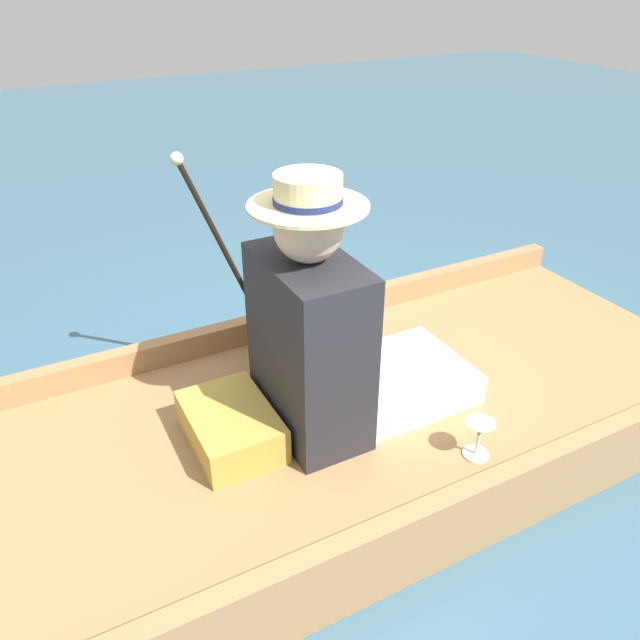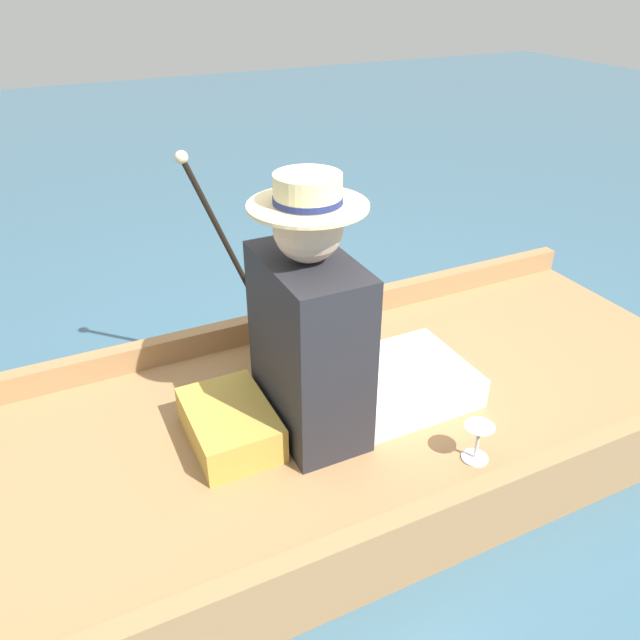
{
  "view_description": "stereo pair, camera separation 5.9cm",
  "coord_description": "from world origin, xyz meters",
  "px_view_note": "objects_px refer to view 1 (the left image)",
  "views": [
    {
      "loc": [
        1.47,
        -0.83,
        1.51
      ],
      "look_at": [
        0.01,
        -0.06,
        0.55
      ],
      "focal_mm": 35.0,
      "sensor_mm": 36.0,
      "label": 1
    },
    {
      "loc": [
        1.49,
        -0.78,
        1.51
      ],
      "look_at": [
        0.01,
        -0.06,
        0.55
      ],
      "focal_mm": 35.0,
      "sensor_mm": 36.0,
      "label": 2
    }
  ],
  "objects_px": {
    "wine_glass": "(479,431)",
    "teddy_bear": "(277,311)",
    "walking_cane": "(221,243)",
    "seated_person": "(330,339)"
  },
  "relations": [
    {
      "from": "walking_cane",
      "to": "seated_person",
      "type": "bearing_deg",
      "value": 18.16
    },
    {
      "from": "teddy_bear",
      "to": "wine_glass",
      "type": "xyz_separation_m",
      "value": [
        0.76,
        0.33,
        -0.12
      ]
    },
    {
      "from": "wine_glass",
      "to": "seated_person",
      "type": "bearing_deg",
      "value": -140.53
    },
    {
      "from": "seated_person",
      "to": "wine_glass",
      "type": "bearing_deg",
      "value": 46.73
    },
    {
      "from": "teddy_bear",
      "to": "seated_person",
      "type": "bearing_deg",
      "value": 1.7
    },
    {
      "from": "wine_glass",
      "to": "walking_cane",
      "type": "bearing_deg",
      "value": -151.57
    },
    {
      "from": "seated_person",
      "to": "teddy_bear",
      "type": "distance_m",
      "value": 0.39
    },
    {
      "from": "wine_glass",
      "to": "teddy_bear",
      "type": "bearing_deg",
      "value": -156.94
    },
    {
      "from": "teddy_bear",
      "to": "wine_glass",
      "type": "relative_size",
      "value": 3.66
    },
    {
      "from": "seated_person",
      "to": "wine_glass",
      "type": "relative_size",
      "value": 6.55
    }
  ]
}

